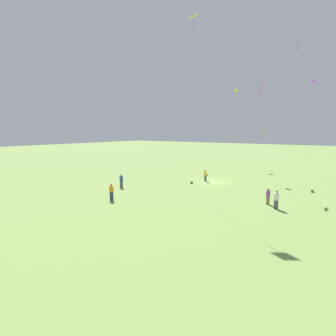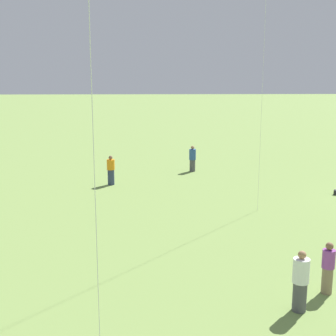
{
  "view_description": "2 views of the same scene",
  "coord_description": "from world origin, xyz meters",
  "px_view_note": "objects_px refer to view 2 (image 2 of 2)",
  "views": [
    {
      "loc": [
        35.61,
        16.27,
        7.6
      ],
      "look_at": [
        12.34,
        0.22,
        3.57
      ],
      "focal_mm": 28.0,
      "sensor_mm": 36.0,
      "label": 1
    },
    {
      "loc": [
        13.38,
        23.27,
        6.86
      ],
      "look_at": [
        12.75,
        3.51,
        2.75
      ],
      "focal_mm": 50.0,
      "sensor_mm": 36.0,
      "label": 2
    }
  ],
  "objects_px": {
    "person_1": "(192,159)",
    "person_2": "(328,268)",
    "person_0": "(111,171)",
    "picnic_bag_1": "(336,192)",
    "person_4": "(300,282)"
  },
  "relations": [
    {
      "from": "person_2",
      "to": "person_4",
      "type": "relative_size",
      "value": 0.91
    },
    {
      "from": "person_0",
      "to": "person_1",
      "type": "distance_m",
      "value": 6.52
    },
    {
      "from": "person_1",
      "to": "picnic_bag_1",
      "type": "bearing_deg",
      "value": -54.03
    },
    {
      "from": "person_0",
      "to": "person_1",
      "type": "height_order",
      "value": "person_0"
    },
    {
      "from": "person_0",
      "to": "person_1",
      "type": "bearing_deg",
      "value": 116.92
    },
    {
      "from": "person_1",
      "to": "person_2",
      "type": "distance_m",
      "value": 18.59
    },
    {
      "from": "person_0",
      "to": "person_4",
      "type": "xyz_separation_m",
      "value": [
        -6.83,
        15.7,
        0.02
      ]
    },
    {
      "from": "person_0",
      "to": "picnic_bag_1",
      "type": "distance_m",
      "value": 13.28
    },
    {
      "from": "person_0",
      "to": "picnic_bag_1",
      "type": "relative_size",
      "value": 4.89
    },
    {
      "from": "picnic_bag_1",
      "to": "person_1",
      "type": "bearing_deg",
      "value": -40.59
    },
    {
      "from": "picnic_bag_1",
      "to": "person_2",
      "type": "bearing_deg",
      "value": 67.41
    },
    {
      "from": "person_0",
      "to": "person_4",
      "type": "relative_size",
      "value": 0.98
    },
    {
      "from": "person_0",
      "to": "person_2",
      "type": "distance_m",
      "value": 16.7
    },
    {
      "from": "person_0",
      "to": "person_1",
      "type": "relative_size",
      "value": 1.01
    },
    {
      "from": "person_1",
      "to": "picnic_bag_1",
      "type": "height_order",
      "value": "person_1"
    }
  ]
}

